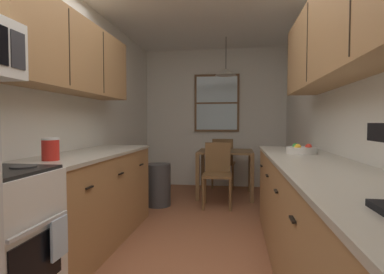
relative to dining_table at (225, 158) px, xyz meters
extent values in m
plane|color=#995B3D|center=(-0.23, -1.82, -0.62)|extent=(12.00, 12.00, 0.00)
cube|color=white|center=(-1.58, -1.82, 0.66)|extent=(0.10, 9.00, 2.55)
cube|color=white|center=(1.12, -1.82, 0.66)|extent=(0.10, 9.00, 2.55)
cube|color=white|center=(-0.23, 0.83, 0.66)|extent=(4.40, 0.10, 2.55)
cube|color=black|center=(-0.91, -3.44, -0.20)|extent=(0.01, 0.44, 0.30)
cube|color=silver|center=(-0.88, -3.44, 0.01)|extent=(0.02, 0.50, 0.02)
cylinder|color=#2D2D2D|center=(-1.08, -3.30, 0.31)|extent=(0.15, 0.15, 0.01)
cube|color=#2D2D33|center=(-1.15, -3.23, 1.01)|extent=(0.01, 0.12, 0.22)
cube|color=#A87A4C|center=(-1.23, -2.16, -0.18)|extent=(0.60, 1.92, 0.87)
cube|color=#B7B2A3|center=(-1.23, -2.16, 0.27)|extent=(0.63, 1.94, 0.03)
cube|color=black|center=(-0.92, -2.80, 0.08)|extent=(0.02, 0.10, 0.01)
cube|color=black|center=(-0.92, -2.16, 0.08)|extent=(0.02, 0.10, 0.01)
cube|color=black|center=(-0.92, -1.52, 0.08)|extent=(0.02, 0.10, 0.01)
cube|color=#A87A4C|center=(-1.37, -2.21, 1.20)|extent=(0.32, 2.02, 0.69)
cube|color=#2D2319|center=(-1.21, -2.54, 1.20)|extent=(0.01, 0.01, 0.63)
cube|color=#2D2319|center=(-1.21, -1.88, 1.20)|extent=(0.01, 0.01, 0.63)
cube|color=#A87A4C|center=(0.77, -2.72, -0.18)|extent=(0.60, 3.24, 0.87)
cube|color=#B7B2A3|center=(0.77, -2.72, 0.27)|extent=(0.63, 3.26, 0.03)
cube|color=black|center=(0.45, -3.37, 0.08)|extent=(0.02, 0.10, 0.01)
cube|color=black|center=(0.45, -2.72, 0.08)|extent=(0.02, 0.10, 0.01)
cube|color=black|center=(0.45, -2.08, 0.08)|extent=(0.02, 0.10, 0.01)
cube|color=black|center=(0.45, -1.43, 0.08)|extent=(0.02, 0.10, 0.01)
cube|color=#A87A4C|center=(0.91, -2.77, 1.23)|extent=(0.32, 2.94, 0.70)
cube|color=#2D2319|center=(0.74, -2.29, 1.23)|extent=(0.01, 0.01, 0.64)
cube|color=brown|center=(0.00, 0.00, 0.11)|extent=(0.87, 0.80, 0.03)
cube|color=brown|center=(-0.41, -0.37, -0.26)|extent=(0.06, 0.06, 0.71)
cube|color=brown|center=(0.41, -0.37, -0.26)|extent=(0.06, 0.06, 0.71)
cube|color=brown|center=(-0.41, 0.37, -0.26)|extent=(0.06, 0.06, 0.71)
cube|color=brown|center=(0.41, 0.37, -0.26)|extent=(0.06, 0.06, 0.71)
cube|color=brown|center=(-0.09, -0.68, -0.17)|extent=(0.41, 0.41, 0.04)
cube|color=brown|center=(-0.10, -0.50, 0.06)|extent=(0.37, 0.04, 0.45)
cylinder|color=brown|center=(0.10, -0.86, -0.40)|extent=(0.04, 0.04, 0.43)
cylinder|color=brown|center=(-0.27, -0.86, -0.40)|extent=(0.04, 0.04, 0.43)
cylinder|color=brown|center=(0.09, -0.49, -0.40)|extent=(0.04, 0.04, 0.43)
cylinder|color=brown|center=(-0.28, -0.50, -0.40)|extent=(0.04, 0.04, 0.43)
cube|color=brown|center=(-0.06, 0.68, -0.17)|extent=(0.43, 0.43, 0.04)
cube|color=brown|center=(-0.07, 0.50, 0.06)|extent=(0.37, 0.06, 0.45)
cylinder|color=brown|center=(-0.22, 0.87, -0.40)|extent=(0.04, 0.04, 0.43)
cylinder|color=brown|center=(0.14, 0.85, -0.40)|extent=(0.04, 0.04, 0.43)
cylinder|color=brown|center=(-0.25, 0.51, -0.40)|extent=(0.04, 0.04, 0.43)
cylinder|color=brown|center=(0.11, 0.48, -0.40)|extent=(0.04, 0.04, 0.43)
cylinder|color=black|center=(0.00, 0.00, 1.68)|extent=(0.01, 0.01, 0.51)
cone|color=beige|center=(0.00, 0.00, 1.38)|extent=(0.34, 0.34, 0.10)
sphere|color=white|center=(0.00, 0.00, 1.40)|extent=(0.06, 0.06, 0.06)
cube|color=brown|center=(-0.19, 0.76, 0.93)|extent=(0.83, 0.04, 1.06)
cube|color=silver|center=(-0.19, 0.75, 0.93)|extent=(0.75, 0.01, 0.98)
cube|color=brown|center=(-0.19, 0.74, 0.93)|extent=(0.75, 0.02, 0.03)
cylinder|color=#3F3F42|center=(-0.93, -0.71, -0.32)|extent=(0.36, 0.36, 0.60)
cylinder|color=red|center=(-1.23, -2.80, 0.36)|extent=(0.13, 0.13, 0.16)
cylinder|color=white|center=(-1.23, -2.80, 0.45)|extent=(0.13, 0.13, 0.02)
cube|color=silver|center=(-0.87, -3.28, -0.12)|extent=(0.02, 0.16, 0.24)
cylinder|color=silver|center=(0.77, -1.98, 0.31)|extent=(0.28, 0.28, 0.06)
cylinder|color=black|center=(0.77, -1.98, 0.33)|extent=(0.23, 0.23, 0.03)
sphere|color=red|center=(0.84, -1.99, 0.34)|extent=(0.06, 0.06, 0.06)
sphere|color=green|center=(0.73, -1.93, 0.34)|extent=(0.06, 0.06, 0.06)
sphere|color=yellow|center=(0.73, -2.02, 0.34)|extent=(0.06, 0.06, 0.06)
camera|label=1|loc=(0.17, -4.95, 0.57)|focal=28.71mm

